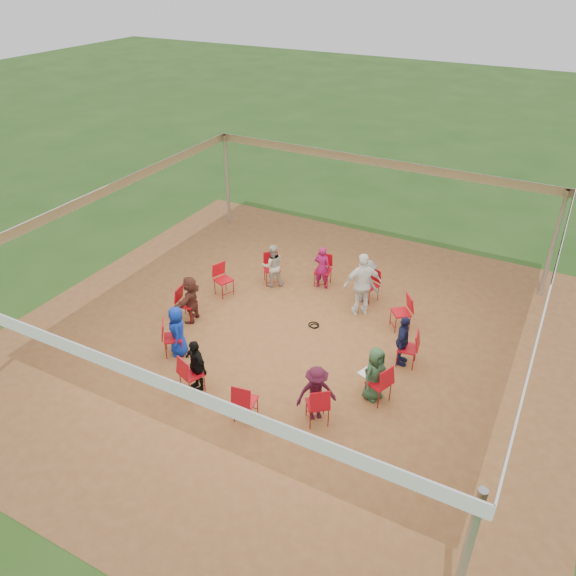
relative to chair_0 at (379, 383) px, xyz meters
The scene contains 27 objects.
ground 2.77m from the chair_0, 158.78° to the left, with size 80.00×80.00×0.00m, color #254916.
dirt_patch 2.77m from the chair_0, 158.78° to the left, with size 13.00×13.00×0.00m, color brown.
tent 3.34m from the chair_0, 158.78° to the left, with size 10.33×10.33×3.00m.
chair_0 is the anchor object (origin of this frame).
chair_1 1.42m from the chair_0, 83.78° to the left, with size 0.42×0.44×0.90m, color #AF0A15, non-canonical shape.
chair_2 2.73m from the chair_0, 98.78° to the left, with size 0.42×0.44×0.90m, color #AF0A15, non-canonical shape.
chair_3 3.87m from the chair_0, 113.78° to the left, with size 0.42×0.44×0.90m, color #AF0A15, non-canonical shape.
chair_4 4.74m from the chair_0, 128.78° to the left, with size 0.42×0.44×0.90m, color #AF0A15, non-canonical shape.
chair_5 5.28m from the chair_0, 143.78° to the left, with size 0.42×0.44×0.90m, color #AF0A15, non-canonical shape.
chair_6 5.47m from the chair_0, 158.78° to the left, with size 0.42×0.44×0.90m, color #AF0A15, non-canonical shape.
chair_7 5.28m from the chair_0, behind, with size 0.42×0.44×0.90m, color #AF0A15, non-canonical shape.
chair_8 4.74m from the chair_0, behind, with size 0.42×0.44×0.90m, color #AF0A15, non-canonical shape.
chair_9 3.87m from the chair_0, 156.22° to the right, with size 0.42×0.44×0.90m, color #AF0A15, non-canonical shape.
chair_10 2.73m from the chair_0, 141.22° to the right, with size 0.42×0.44×0.90m, color #AF0A15, non-canonical shape.
chair_11 1.42m from the chair_0, 126.22° to the right, with size 0.42×0.44×0.90m, color #AF0A15, non-canonical shape.
person_seated_0 0.21m from the chair_0, 158.78° to the left, with size 0.60×0.34×1.23m, color #2A4D30.
person_seated_1 1.40m from the chair_0, 88.56° to the left, with size 0.72×0.37×1.23m, color #181E45.
person_seated_2 3.79m from the chair_0, 115.06° to the left, with size 0.80×0.39×1.23m, color slate.
person_seated_3 4.64m from the chair_0, 129.52° to the left, with size 0.45×0.30×1.23m, color #8A0F4B.
person_seated_4 5.17m from the chair_0, 144.12° to the left, with size 0.60×0.35×1.23m, color #B4AFA1.
person_seated_5 5.17m from the chair_0, behind, with size 1.14×0.43×1.23m, color #562B22.
person_seated_6 4.64m from the chair_0, behind, with size 0.60×0.34×1.23m, color #0C2AA1.
person_seated_7 3.79m from the chair_0, 157.51° to the right, with size 0.72×0.37×1.23m, color black.
person_seated_8 1.40m from the chair_0, 131.01° to the right, with size 0.80×0.39×1.23m, color #390E20.
standing_person 3.27m from the chair_0, 117.76° to the left, with size 1.00×0.51×1.70m, color white.
cable_coil 2.96m from the chair_0, 142.30° to the left, with size 0.36×0.36×0.03m.
laptop 0.31m from the chair_0, 158.78° to the left, with size 0.37×0.41×0.23m.
Camera 1 is at (5.03, -9.59, 8.05)m, focal length 35.00 mm.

